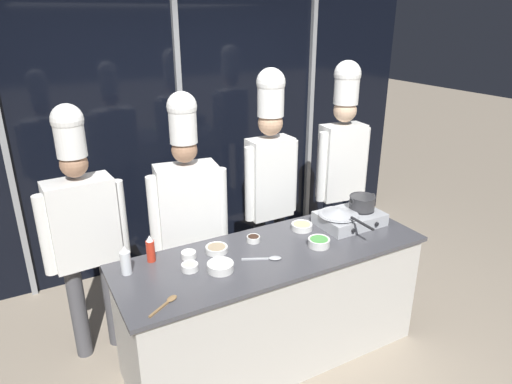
# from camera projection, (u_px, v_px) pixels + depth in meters

# --- Properties ---
(ground_plane) EXTENTS (24.00, 24.00, 0.00)m
(ground_plane) POSITION_uv_depth(u_px,v_px,m) (272.00, 353.00, 3.48)
(ground_plane) COLOR gray
(window_wall_back) EXTENTS (5.34, 0.09, 2.70)m
(window_wall_back) POSITION_uv_depth(u_px,v_px,m) (180.00, 130.00, 4.44)
(window_wall_back) COLOR black
(window_wall_back) RESTS_ON ground_plane
(demo_counter) EXTENTS (2.19, 0.75, 0.88)m
(demo_counter) POSITION_uv_depth(u_px,v_px,m) (273.00, 304.00, 3.31)
(demo_counter) COLOR beige
(demo_counter) RESTS_ON ground_plane
(portable_stove) EXTENTS (0.49, 0.35, 0.11)m
(portable_stove) POSITION_uv_depth(u_px,v_px,m) (350.00, 218.00, 3.53)
(portable_stove) COLOR #B2B5BA
(portable_stove) RESTS_ON demo_counter
(frying_pan) EXTENTS (0.31, 0.53, 0.05)m
(frying_pan) POSITION_uv_depth(u_px,v_px,m) (339.00, 212.00, 3.45)
(frying_pan) COLOR #ADAFB5
(frying_pan) RESTS_ON portable_stove
(stock_pot) EXTENTS (0.23, 0.20, 0.11)m
(stock_pot) POSITION_uv_depth(u_px,v_px,m) (362.00, 202.00, 3.54)
(stock_pot) COLOR #333335
(stock_pot) RESTS_ON portable_stove
(squeeze_bottle_clear) EXTENTS (0.07, 0.07, 0.20)m
(squeeze_bottle_clear) POSITION_uv_depth(u_px,v_px,m) (126.00, 260.00, 2.84)
(squeeze_bottle_clear) COLOR white
(squeeze_bottle_clear) RESTS_ON demo_counter
(squeeze_bottle_chili) EXTENTS (0.06, 0.06, 0.19)m
(squeeze_bottle_chili) POSITION_uv_depth(u_px,v_px,m) (150.00, 249.00, 2.99)
(squeeze_bottle_chili) COLOR red
(squeeze_bottle_chili) RESTS_ON demo_counter
(prep_bowl_bean_sprouts) EXTENTS (0.10, 0.10, 0.05)m
(prep_bowl_bean_sprouts) POSITION_uv_depth(u_px,v_px,m) (189.00, 254.00, 3.05)
(prep_bowl_bean_sprouts) COLOR white
(prep_bowl_bean_sprouts) RESTS_ON demo_counter
(prep_bowl_noodles) EXTENTS (0.11, 0.11, 0.05)m
(prep_bowl_noodles) POSITION_uv_depth(u_px,v_px,m) (190.00, 267.00, 2.90)
(prep_bowl_noodles) COLOR white
(prep_bowl_noodles) RESTS_ON demo_counter
(prep_bowl_mushrooms) EXTENTS (0.15, 0.15, 0.04)m
(prep_bowl_mushrooms) POSITION_uv_depth(u_px,v_px,m) (217.00, 249.00, 3.13)
(prep_bowl_mushrooms) COLOR white
(prep_bowl_mushrooms) RESTS_ON demo_counter
(prep_bowl_soy_glaze) EXTENTS (0.10, 0.10, 0.04)m
(prep_bowl_soy_glaze) POSITION_uv_depth(u_px,v_px,m) (253.00, 238.00, 3.27)
(prep_bowl_soy_glaze) COLOR white
(prep_bowl_soy_glaze) RESTS_ON demo_counter
(prep_bowl_ginger) EXTENTS (0.16, 0.16, 0.05)m
(prep_bowl_ginger) POSITION_uv_depth(u_px,v_px,m) (302.00, 226.00, 3.45)
(prep_bowl_ginger) COLOR white
(prep_bowl_ginger) RESTS_ON demo_counter
(prep_bowl_rice) EXTENTS (0.17, 0.17, 0.06)m
(prep_bowl_rice) POSITION_uv_depth(u_px,v_px,m) (220.00, 266.00, 2.90)
(prep_bowl_rice) COLOR white
(prep_bowl_rice) RESTS_ON demo_counter
(prep_bowl_scallions) EXTENTS (0.16, 0.16, 0.06)m
(prep_bowl_scallions) POSITION_uv_depth(u_px,v_px,m) (319.00, 242.00, 3.20)
(prep_bowl_scallions) COLOR white
(prep_bowl_scallions) RESTS_ON demo_counter
(serving_spoon_slotted) EXTENTS (0.21, 0.15, 0.02)m
(serving_spoon_slotted) POSITION_uv_depth(u_px,v_px,m) (168.00, 302.00, 2.59)
(serving_spoon_slotted) COLOR olive
(serving_spoon_slotted) RESTS_ON demo_counter
(serving_spoon_solid) EXTENTS (0.25, 0.15, 0.02)m
(serving_spoon_solid) POSITION_uv_depth(u_px,v_px,m) (270.00, 258.00, 3.04)
(serving_spoon_solid) COLOR #B2B5BA
(serving_spoon_solid) RESTS_ON demo_counter
(chef_head) EXTENTS (0.59, 0.26, 1.89)m
(chef_head) POSITION_uv_depth(u_px,v_px,m) (83.00, 222.00, 3.15)
(chef_head) COLOR #4C4C51
(chef_head) RESTS_ON ground_plane
(chef_sous) EXTENTS (0.58, 0.29, 1.92)m
(chef_sous) POSITION_uv_depth(u_px,v_px,m) (188.00, 205.00, 3.38)
(chef_sous) COLOR #232326
(chef_sous) RESTS_ON ground_plane
(chef_line) EXTENTS (0.48, 0.22, 2.04)m
(chef_line) POSITION_uv_depth(u_px,v_px,m) (270.00, 169.00, 3.69)
(chef_line) COLOR #232326
(chef_line) RESTS_ON ground_plane
(chef_pastry) EXTENTS (0.51, 0.24, 2.06)m
(chef_pastry) POSITION_uv_depth(u_px,v_px,m) (342.00, 155.00, 4.04)
(chef_pastry) COLOR #2D3856
(chef_pastry) RESTS_ON ground_plane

